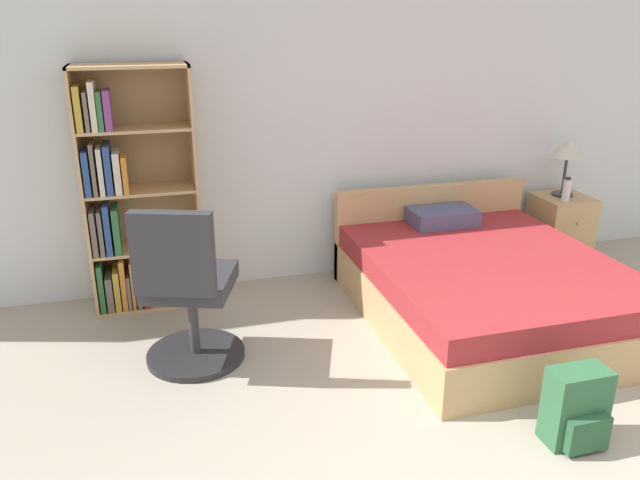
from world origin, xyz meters
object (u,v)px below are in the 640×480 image
object	(u,v)px
nightstand	(559,228)
water_bottle	(567,190)
backpack_green	(577,409)
bed	(482,284)
bookshelf	(127,199)
table_lamp	(568,151)
office_chair	(187,295)

from	to	relation	value
nightstand	water_bottle	world-z (taller)	water_bottle
backpack_green	water_bottle	bearing A→B (deg)	56.45
nightstand	backpack_green	size ratio (longest dim) A/B	1.41
bed	water_bottle	world-z (taller)	water_bottle
bed	water_bottle	distance (m)	1.33
bookshelf	table_lamp	world-z (taller)	bookshelf
bookshelf	nightstand	xyz separation A→B (m)	(3.43, -0.07, -0.51)
bookshelf	water_bottle	xyz separation A→B (m)	(3.37, -0.18, -0.14)
bookshelf	backpack_green	xyz separation A→B (m)	(2.05, -2.17, -0.60)
water_bottle	nightstand	bearing A→B (deg)	58.53
bed	office_chair	world-z (taller)	office_chair
office_chair	water_bottle	bearing A→B (deg)	14.04
office_chair	water_bottle	distance (m)	3.16
nightstand	backpack_green	world-z (taller)	nightstand
bed	backpack_green	xyz separation A→B (m)	(-0.23, -1.33, -0.05)
water_bottle	backpack_green	bearing A→B (deg)	-123.55
office_chair	table_lamp	world-z (taller)	table_lamp
bed	backpack_green	bearing A→B (deg)	-99.90
office_chair	table_lamp	bearing A→B (deg)	16.08
bookshelf	office_chair	bearing A→B (deg)	-71.83
bookshelf	nightstand	bearing A→B (deg)	-1.22
backpack_green	bed	bearing A→B (deg)	80.10
water_bottle	backpack_green	size ratio (longest dim) A/B	0.49
water_bottle	table_lamp	bearing A→B (deg)	64.15
nightstand	water_bottle	distance (m)	0.39
bookshelf	water_bottle	bearing A→B (deg)	-3.03
office_chair	nightstand	world-z (taller)	office_chair
table_lamp	bookshelf	bearing A→B (deg)	179.29
office_chair	nightstand	xyz separation A→B (m)	(3.12, 0.87, -0.18)
bookshelf	backpack_green	world-z (taller)	bookshelf
nightstand	backpack_green	bearing A→B (deg)	-123.45
bed	backpack_green	distance (m)	1.35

